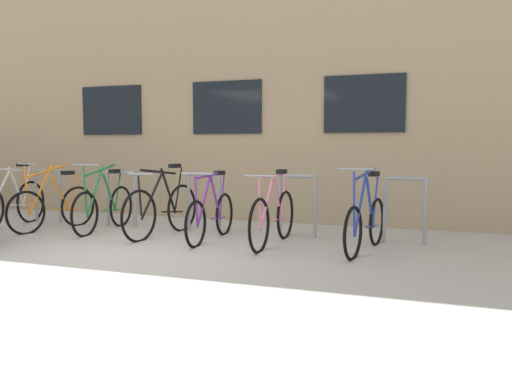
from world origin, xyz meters
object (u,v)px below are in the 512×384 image
(bicycle_green, at_px, (104,207))
(bicycle_pink, at_px, (273,216))
(bicycle_blue, at_px, (366,222))
(bicycle_purple, at_px, (211,215))
(bicycle_white, at_px, (10,202))
(bicycle_orange, at_px, (53,206))
(bicycle_black, at_px, (162,209))

(bicycle_green, xyz_separation_m, bicycle_pink, (2.84, -0.19, 0.01))
(bicycle_blue, relative_size, bicycle_purple, 1.00)
(bicycle_blue, distance_m, bicycle_white, 5.79)
(bicycle_orange, relative_size, bicycle_pink, 0.91)
(bicycle_blue, relative_size, bicycle_white, 0.94)
(bicycle_blue, distance_m, bicycle_purple, 2.16)
(bicycle_purple, distance_m, bicycle_black, 0.84)
(bicycle_purple, relative_size, bicycle_orange, 1.04)
(bicycle_black, distance_m, bicycle_pink, 1.76)
(bicycle_white, bearing_deg, bicycle_blue, -0.67)
(bicycle_blue, distance_m, bicycle_green, 4.08)
(bicycle_blue, height_order, bicycle_white, bicycle_blue)
(bicycle_blue, bearing_deg, bicycle_white, 179.33)
(bicycle_white, bearing_deg, bicycle_purple, -0.38)
(bicycle_purple, distance_m, bicycle_orange, 2.75)
(bicycle_purple, bearing_deg, bicycle_orange, 179.93)
(bicycle_white, distance_m, bicycle_pink, 4.56)
(bicycle_white, bearing_deg, bicycle_black, 1.45)
(bicycle_blue, distance_m, bicycle_pink, 1.23)
(bicycle_purple, distance_m, bicycle_green, 1.93)
(bicycle_white, relative_size, bicycle_orange, 1.10)
(bicycle_black, bearing_deg, bicycle_purple, -6.46)
(bicycle_blue, xyz_separation_m, bicycle_green, (-4.08, 0.23, 0.01))
(bicycle_orange, xyz_separation_m, bicycle_green, (0.83, 0.18, 0.00))
(bicycle_purple, bearing_deg, bicycle_black, 173.54)
(bicycle_orange, bearing_deg, bicycle_pink, -0.19)
(bicycle_white, distance_m, bicycle_orange, 0.89)
(bicycle_green, relative_size, bicycle_pink, 0.96)
(bicycle_white, bearing_deg, bicycle_pink, -0.41)
(bicycle_white, xyz_separation_m, bicycle_orange, (0.89, -0.02, -0.02))
(bicycle_purple, xyz_separation_m, bicycle_white, (-3.64, 0.02, 0.03))
(bicycle_white, height_order, bicycle_orange, bicycle_orange)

